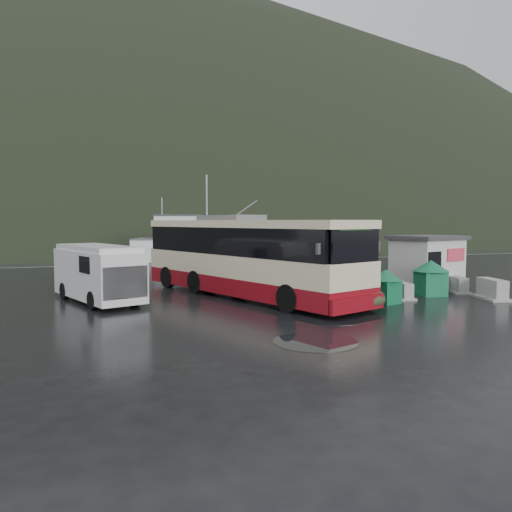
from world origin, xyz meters
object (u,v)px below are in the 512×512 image
object	(u,v)px
ticket_kiosk	(426,289)
jersey_barrier_c	(458,293)
dome_tent	(359,310)
fishing_trawler	(234,255)
jersey_barrier_a	(401,299)
waste_bin_left	(430,296)
coach_bus	(245,296)
waste_bin_right	(385,303)
white_van	(98,302)
jersey_barrier_b	(492,299)

from	to	relation	value
ticket_kiosk	jersey_barrier_c	bearing A→B (deg)	-84.92
dome_tent	fishing_trawler	bearing A→B (deg)	81.38
jersey_barrier_a	jersey_barrier_c	distance (m)	3.70
waste_bin_left	jersey_barrier_a	bearing A→B (deg)	-169.95
coach_bus	ticket_kiosk	bearing A→B (deg)	-24.21
dome_tent	jersey_barrier_c	xyz separation A→B (m)	(6.85, 2.32, 0.00)
dome_tent	jersey_barrier_a	world-z (taller)	dome_tent
coach_bus	dome_tent	bearing A→B (deg)	-76.47
ticket_kiosk	jersey_barrier_a	world-z (taller)	ticket_kiosk
jersey_barrier_c	jersey_barrier_a	bearing A→B (deg)	-170.62
waste_bin_right	ticket_kiosk	xyz separation A→B (m)	(4.48, 2.97, 0.00)
fishing_trawler	waste_bin_left	bearing A→B (deg)	-70.28
waste_bin_left	fishing_trawler	size ratio (longest dim) A/B	0.07
waste_bin_right	ticket_kiosk	bearing A→B (deg)	33.57
dome_tent	ticket_kiosk	size ratio (longest dim) A/B	0.72
white_van	ticket_kiosk	xyz separation A→B (m)	(15.61, -1.50, 0.00)
jersey_barrier_b	fishing_trawler	distance (m)	30.54
coach_bus	waste_bin_left	bearing A→B (deg)	-37.63
white_van	fishing_trawler	size ratio (longest dim) A/B	0.25
coach_bus	white_van	size ratio (longest dim) A/B	2.27
waste_bin_left	jersey_barrier_a	distance (m)	1.83
ticket_kiosk	jersey_barrier_a	xyz separation A→B (m)	(-3.08, -2.17, 0.00)
dome_tent	waste_bin_right	bearing A→B (deg)	26.77
coach_bus	fishing_trawler	size ratio (longest dim) A/B	0.57
waste_bin_left	waste_bin_right	xyz separation A→B (m)	(-3.20, -1.12, 0.00)
ticket_kiosk	fishing_trawler	xyz separation A→B (m)	(-1.63, 26.80, 0.00)
jersey_barrier_b	jersey_barrier_c	bearing A→B (deg)	88.17
coach_bus	fishing_trawler	world-z (taller)	fishing_trawler
white_van	fishing_trawler	distance (m)	28.91
jersey_barrier_a	coach_bus	bearing A→B (deg)	153.75
fishing_trawler	dome_tent	bearing A→B (deg)	-79.60
dome_tent	jersey_barrier_b	xyz separation A→B (m)	(6.79, 0.22, 0.00)
waste_bin_right	jersey_barrier_b	distance (m)	5.03
white_van	dome_tent	world-z (taller)	white_van
ticket_kiosk	jersey_barrier_c	xyz separation A→B (m)	(0.57, -1.57, 0.00)
white_van	dome_tent	xyz separation A→B (m)	(9.33, -5.38, 0.00)
waste_bin_right	dome_tent	xyz separation A→B (m)	(-1.80, -0.91, 0.00)
dome_tent	white_van	bearing A→B (deg)	150.02
ticket_kiosk	jersey_barrier_b	bearing A→B (deg)	-97.09
waste_bin_right	dome_tent	bearing A→B (deg)	-153.23
coach_bus	waste_bin_left	distance (m)	8.47
white_van	jersey_barrier_c	distance (m)	16.47
dome_tent	fishing_trawler	xyz separation A→B (m)	(4.65, 30.69, 0.00)
coach_bus	jersey_barrier_a	world-z (taller)	coach_bus
white_van	fishing_trawler	bearing A→B (deg)	42.85
waste_bin_left	dome_tent	size ratio (longest dim) A/B	0.66
waste_bin_left	jersey_barrier_b	bearing A→B (deg)	-45.33
dome_tent	jersey_barrier_c	distance (m)	7.23
waste_bin_left	ticket_kiosk	size ratio (longest dim) A/B	0.47
ticket_kiosk	jersey_barrier_c	distance (m)	1.67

